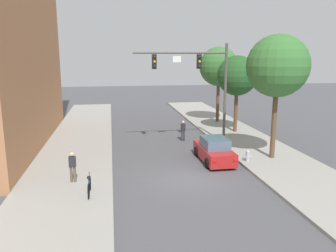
# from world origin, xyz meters

# --- Properties ---
(ground_plane) EXTENTS (120.00, 120.00, 0.00)m
(ground_plane) POSITION_xyz_m (0.00, 0.00, 0.00)
(ground_plane) COLOR #4C4C51
(sidewalk_left) EXTENTS (5.00, 60.00, 0.15)m
(sidewalk_left) POSITION_xyz_m (-6.50, 0.00, 0.07)
(sidewalk_left) COLOR #99968E
(sidewalk_left) RESTS_ON ground
(sidewalk_right) EXTENTS (5.00, 60.00, 0.15)m
(sidewalk_right) POSITION_xyz_m (6.50, 0.00, 0.07)
(sidewalk_right) COLOR #99968E
(sidewalk_right) RESTS_ON ground
(traffic_signal_mast) EXTENTS (7.01, 0.38, 7.50)m
(traffic_signal_mast) POSITION_xyz_m (2.60, 7.10, 5.36)
(traffic_signal_mast) COLOR #514C47
(traffic_signal_mast) RESTS_ON sidewalk_right
(car_lead_red) EXTENTS (1.85, 4.25, 1.60)m
(car_lead_red) POSITION_xyz_m (2.54, 2.96, 0.72)
(car_lead_red) COLOR #B21E1E
(car_lead_red) RESTS_ON ground
(pedestrian_sidewalk_left_walker) EXTENTS (0.36, 0.22, 1.64)m
(pedestrian_sidewalk_left_walker) POSITION_xyz_m (-6.06, 0.29, 1.06)
(pedestrian_sidewalk_left_walker) COLOR brown
(pedestrian_sidewalk_left_walker) RESTS_ON sidewalk_left
(pedestrian_crossing_road) EXTENTS (0.36, 0.22, 1.64)m
(pedestrian_crossing_road) POSITION_xyz_m (1.69, 8.60, 0.91)
(pedestrian_crossing_road) COLOR #333338
(pedestrian_crossing_road) RESTS_ON ground
(bicycle_leaning) EXTENTS (0.12, 1.77, 0.98)m
(bicycle_leaning) POSITION_xyz_m (-5.12, -1.49, 0.54)
(bicycle_leaning) COLOR black
(bicycle_leaning) RESTS_ON sidewalk_left
(fire_hydrant) EXTENTS (0.48, 0.24, 0.72)m
(fire_hydrant) POSITION_xyz_m (4.52, 2.19, 0.51)
(fire_hydrant) COLOR #B2B2B7
(fire_hydrant) RESTS_ON sidewalk_right
(street_tree_nearest) EXTENTS (3.94, 3.94, 7.94)m
(street_tree_nearest) POSITION_xyz_m (6.43, 2.67, 6.09)
(street_tree_nearest) COLOR brown
(street_tree_nearest) RESTS_ON sidewalk_right
(street_tree_second) EXTENTS (3.45, 3.45, 6.64)m
(street_tree_second) POSITION_xyz_m (6.86, 10.63, 5.03)
(street_tree_second) COLOR brown
(street_tree_second) RESTS_ON sidewalk_right
(street_tree_third) EXTENTS (3.87, 3.87, 7.48)m
(street_tree_third) POSITION_xyz_m (6.73, 15.38, 5.67)
(street_tree_third) COLOR brown
(street_tree_third) RESTS_ON sidewalk_right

